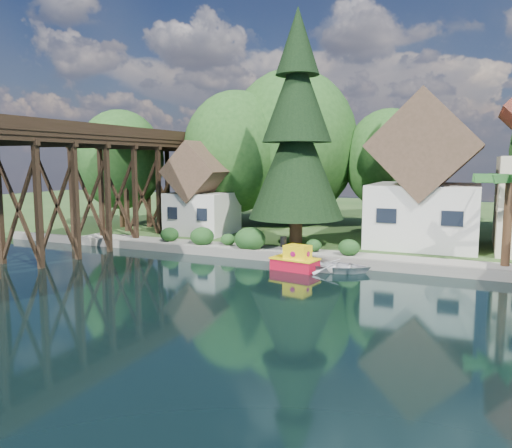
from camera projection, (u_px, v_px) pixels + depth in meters
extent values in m
plane|color=black|center=(248.00, 292.00, 25.54)|extent=(140.00, 140.00, 0.00)
cube|color=#2B4C1E|center=(374.00, 218.00, 56.34)|extent=(140.00, 52.00, 0.50)
cube|color=slate|center=(360.00, 264.00, 31.15)|extent=(60.00, 0.40, 0.62)
cube|color=gray|center=(396.00, 259.00, 31.49)|extent=(50.00, 2.60, 0.06)
cube|color=black|center=(18.00, 204.00, 31.48)|extent=(4.00, 0.36, 8.00)
cube|color=black|center=(57.00, 200.00, 34.39)|extent=(4.00, 0.36, 8.00)
cube|color=black|center=(90.00, 197.00, 37.29)|extent=(4.00, 0.36, 8.00)
cube|color=black|center=(118.00, 195.00, 40.19)|extent=(4.00, 0.36, 8.00)
cube|color=black|center=(142.00, 192.00, 43.09)|extent=(4.00, 0.36, 8.00)
cube|color=black|center=(163.00, 190.00, 45.99)|extent=(4.00, 0.36, 8.00)
cube|color=black|center=(182.00, 189.00, 48.89)|extent=(4.00, 0.36, 8.00)
cube|color=black|center=(199.00, 187.00, 51.79)|extent=(4.00, 0.36, 8.00)
cube|color=black|center=(214.00, 186.00, 54.69)|extent=(4.00, 0.36, 8.00)
cube|color=black|center=(65.00, 143.00, 37.12)|extent=(0.35, 44.00, 0.35)
cube|color=black|center=(103.00, 142.00, 35.71)|extent=(0.35, 44.00, 0.35)
cube|color=black|center=(83.00, 138.00, 36.38)|extent=(4.00, 44.00, 0.30)
cube|color=black|center=(62.00, 131.00, 37.11)|extent=(0.12, 44.00, 0.80)
cube|color=black|center=(105.00, 130.00, 35.50)|extent=(0.12, 44.00, 0.80)
cube|color=silver|center=(424.00, 215.00, 36.88)|extent=(7.50, 8.00, 4.50)
cube|color=#443424|center=(427.00, 147.00, 36.26)|extent=(7.64, 8.64, 7.64)
cube|color=black|center=(386.00, 216.00, 34.04)|extent=(1.35, 0.08, 1.00)
cube|color=black|center=(452.00, 219.00, 32.35)|extent=(1.35, 0.08, 1.00)
cube|color=silver|center=(203.00, 213.00, 42.84)|extent=(5.00, 5.00, 3.50)
cube|color=#443424|center=(202.00, 171.00, 42.39)|extent=(5.09, 5.40, 5.09)
cube|color=black|center=(172.00, 213.00, 41.08)|extent=(0.90, 0.08, 1.00)
cube|color=black|center=(202.00, 215.00, 39.95)|extent=(0.90, 0.08, 1.00)
cylinder|color=#382314|center=(236.00, 203.00, 46.45)|extent=(0.50, 0.50, 4.50)
ellipsoid|color=#1F491A|center=(236.00, 152.00, 45.85)|extent=(4.40, 4.40, 5.06)
cylinder|color=#382314|center=(291.00, 199.00, 48.44)|extent=(0.50, 0.50, 4.95)
ellipsoid|color=#1F491A|center=(292.00, 145.00, 47.78)|extent=(5.00, 5.00, 5.75)
cylinder|color=#382314|center=(387.00, 207.00, 45.78)|extent=(0.50, 0.50, 4.05)
ellipsoid|color=#1F491A|center=(389.00, 160.00, 45.24)|extent=(4.00, 4.00, 4.60)
cylinder|color=#382314|center=(122.00, 205.00, 46.88)|extent=(0.50, 0.50, 4.05)
ellipsoid|color=#1F491A|center=(121.00, 160.00, 46.34)|extent=(4.00, 4.00, 4.60)
ellipsoid|color=#1D4217|center=(202.00, 235.00, 36.95)|extent=(1.98, 1.98, 1.53)
ellipsoid|color=#1D4217|center=(228.00, 238.00, 36.44)|extent=(1.54, 1.54, 1.19)
ellipsoid|color=#1D4217|center=(250.00, 237.00, 35.14)|extent=(2.20, 2.20, 1.70)
ellipsoid|color=#1D4217|center=(170.00, 233.00, 38.35)|extent=(1.76, 1.76, 1.36)
ellipsoid|color=#1D4217|center=(314.00, 244.00, 33.91)|extent=(1.54, 1.54, 1.19)
ellipsoid|color=#1D4217|center=(349.00, 246.00, 32.62)|extent=(1.76, 1.76, 1.36)
cylinder|color=#382314|center=(296.00, 225.00, 36.28)|extent=(0.93, 0.93, 3.11)
cone|color=black|center=(297.00, 161.00, 35.69)|extent=(6.84, 6.84, 8.29)
cone|color=black|center=(297.00, 94.00, 35.10)|extent=(4.97, 4.97, 6.73)
cone|color=black|center=(298.00, 41.00, 34.65)|extent=(3.11, 3.11, 4.66)
cylinder|color=#382314|center=(507.00, 225.00, 29.08)|extent=(0.50, 0.50, 4.96)
ellipsoid|color=#18491C|center=(510.00, 179.00, 28.73)|extent=(4.32, 4.32, 1.13)
cube|color=red|center=(295.00, 265.00, 30.75)|extent=(2.98, 1.94, 0.74)
cube|color=yellow|center=(295.00, 259.00, 30.70)|extent=(3.09, 2.05, 0.09)
cube|color=yellow|center=(298.00, 253.00, 30.55)|extent=(1.65, 1.35, 0.92)
cylinder|color=black|center=(283.00, 242.00, 31.04)|extent=(0.40, 0.40, 0.64)
cylinder|color=#9A0B4D|center=(293.00, 254.00, 30.08)|extent=(0.34, 0.13, 0.33)
cylinder|color=#9A0B4D|center=(302.00, 251.00, 31.02)|extent=(0.34, 0.13, 0.33)
cylinder|color=#9A0B4D|center=(308.00, 254.00, 30.14)|extent=(0.13, 0.34, 0.33)
imported|color=silver|center=(338.00, 265.00, 30.30)|extent=(4.26, 3.30, 0.81)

